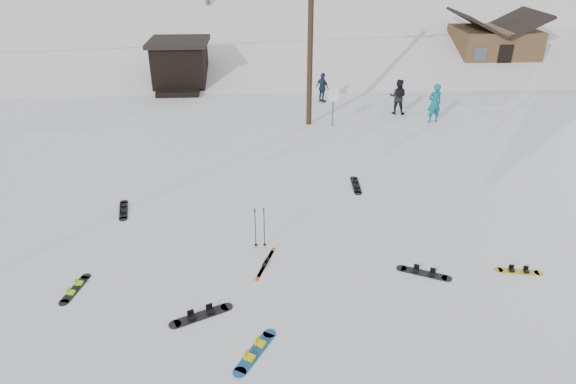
{
  "coord_description": "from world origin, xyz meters",
  "views": [
    {
      "loc": [
        -0.23,
        -9.61,
        8.5
      ],
      "look_at": [
        0.48,
        4.1,
        1.4
      ],
      "focal_mm": 32.0,
      "sensor_mm": 36.0,
      "label": 1
    }
  ],
  "objects_px": {
    "cabin": "(492,47)",
    "hero_snowboard": "(255,352)",
    "utility_pole": "(311,24)",
    "hero_skis": "(266,263)"
  },
  "relations": [
    {
      "from": "cabin",
      "to": "hero_snowboard",
      "type": "distance_m",
      "value": 29.47
    },
    {
      "from": "utility_pole",
      "to": "hero_snowboard",
      "type": "xyz_separation_m",
      "value": [
        -2.52,
        -15.01,
        -4.65
      ]
    },
    {
      "from": "utility_pole",
      "to": "hero_snowboard",
      "type": "bearing_deg",
      "value": -99.55
    },
    {
      "from": "cabin",
      "to": "hero_skis",
      "type": "distance_m",
      "value": 26.48
    },
    {
      "from": "cabin",
      "to": "hero_skis",
      "type": "bearing_deg",
      "value": -125.22
    },
    {
      "from": "hero_snowboard",
      "to": "hero_skis",
      "type": "xyz_separation_m",
      "value": [
        0.28,
        3.41,
        -0.0
      ]
    },
    {
      "from": "hero_skis",
      "to": "hero_snowboard",
      "type": "bearing_deg",
      "value": -75.93
    },
    {
      "from": "utility_pole",
      "to": "hero_snowboard",
      "type": "height_order",
      "value": "utility_pole"
    },
    {
      "from": "utility_pole",
      "to": "hero_skis",
      "type": "xyz_separation_m",
      "value": [
        -2.25,
        -11.6,
        -4.66
      ]
    },
    {
      "from": "cabin",
      "to": "hero_snowboard",
      "type": "bearing_deg",
      "value": -121.83
    }
  ]
}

